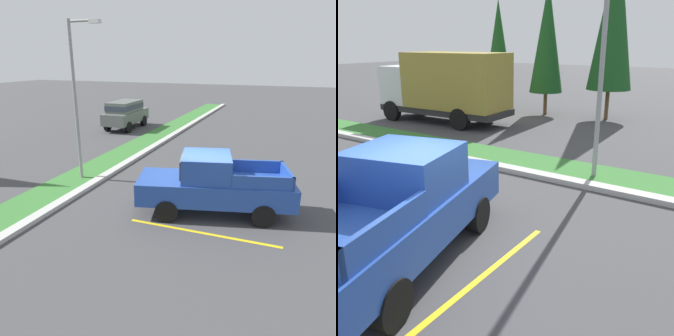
% 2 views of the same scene
% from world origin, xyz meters
% --- Properties ---
extents(ground_plane, '(120.00, 120.00, 0.00)m').
position_xyz_m(ground_plane, '(0.00, 0.00, 0.00)').
color(ground_plane, '#424244').
extents(parking_line_near, '(0.12, 4.80, 0.01)m').
position_xyz_m(parking_line_near, '(-1.74, -0.44, 0.00)').
color(parking_line_near, yellow).
rests_on(parking_line_near, ground).
extents(parking_line_far, '(0.12, 4.80, 0.01)m').
position_xyz_m(parking_line_far, '(1.36, -0.44, 0.00)').
color(parking_line_far, yellow).
rests_on(parking_line_far, ground).
extents(curb_strip, '(56.00, 0.40, 0.15)m').
position_xyz_m(curb_strip, '(0.00, 5.00, 0.07)').
color(curb_strip, '#B2B2AD').
rests_on(curb_strip, ground).
extents(grass_median, '(56.00, 1.80, 0.06)m').
position_xyz_m(grass_median, '(0.00, 6.10, 0.03)').
color(grass_median, '#387533').
rests_on(grass_median, ground).
extents(pickup_truck_main, '(3.13, 5.53, 2.10)m').
position_xyz_m(pickup_truck_main, '(-0.20, -0.39, 1.04)').
color(pickup_truck_main, black).
rests_on(pickup_truck_main, ground).
extents(suv_distant, '(4.64, 2.04, 2.10)m').
position_xyz_m(suv_distant, '(11.80, 9.30, 1.24)').
color(suv_distant, black).
rests_on(suv_distant, ground).
extents(street_light, '(0.24, 1.49, 6.61)m').
position_xyz_m(street_light, '(1.09, 5.74, 3.85)').
color(street_light, gray).
rests_on(street_light, ground).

